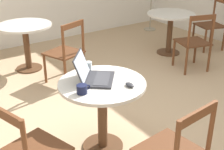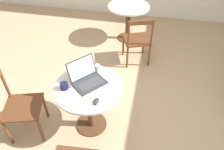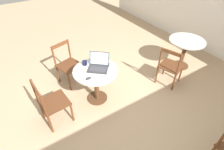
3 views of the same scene
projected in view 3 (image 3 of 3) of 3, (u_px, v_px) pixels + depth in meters
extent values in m
plane|color=tan|center=(119.00, 110.00, 3.25)|extent=(16.00, 16.00, 0.00)
cylinder|color=#51331E|center=(97.00, 98.00, 3.49)|extent=(0.40, 0.40, 0.02)
cylinder|color=#51331E|center=(96.00, 85.00, 3.28)|extent=(0.09, 0.09, 0.65)
cylinder|color=silver|center=(95.00, 71.00, 3.06)|extent=(0.79, 0.79, 0.03)
cylinder|color=#51331E|center=(180.00, 65.00, 4.35)|extent=(0.40, 0.40, 0.02)
cylinder|color=#51331E|center=(183.00, 54.00, 4.13)|extent=(0.09, 0.09, 0.65)
cylinder|color=silver|center=(187.00, 41.00, 3.92)|extent=(0.79, 0.79, 0.03)
cylinder|color=brown|center=(83.00, 73.00, 3.78)|extent=(0.04, 0.04, 0.42)
cylinder|color=brown|center=(69.00, 82.00, 3.56)|extent=(0.04, 0.04, 0.42)
cylinder|color=brown|center=(72.00, 66.00, 3.98)|extent=(0.04, 0.04, 0.42)
cylinder|color=brown|center=(58.00, 74.00, 3.75)|extent=(0.04, 0.04, 0.42)
cube|color=#562F1A|center=(69.00, 65.00, 3.63)|extent=(0.54, 0.54, 0.02)
cylinder|color=brown|center=(69.00, 49.00, 3.69)|extent=(0.04, 0.04, 0.44)
cylinder|color=brown|center=(54.00, 56.00, 3.47)|extent=(0.04, 0.04, 0.44)
cube|color=brown|center=(60.00, 45.00, 3.46)|extent=(0.14, 0.40, 0.07)
cylinder|color=brown|center=(62.00, 99.00, 3.19)|extent=(0.04, 0.04, 0.42)
cylinder|color=brown|center=(72.00, 112.00, 2.95)|extent=(0.04, 0.04, 0.42)
cylinder|color=brown|center=(42.00, 109.00, 3.01)|extent=(0.04, 0.04, 0.42)
cylinder|color=brown|center=(50.00, 124.00, 2.77)|extent=(0.04, 0.04, 0.42)
cube|color=#562F1A|center=(54.00, 102.00, 2.84)|extent=(0.47, 0.47, 0.02)
cylinder|color=brown|center=(35.00, 90.00, 2.72)|extent=(0.04, 0.04, 0.44)
cylinder|color=brown|center=(43.00, 105.00, 2.49)|extent=(0.04, 0.04, 0.44)
cube|color=brown|center=(35.00, 88.00, 2.49)|extent=(0.41, 0.06, 0.07)
cylinder|color=brown|center=(224.00, 136.00, 2.11)|extent=(0.04, 0.04, 0.44)
cylinder|color=brown|center=(164.00, 67.00, 3.96)|extent=(0.04, 0.04, 0.42)
cylinder|color=brown|center=(181.00, 73.00, 3.78)|extent=(0.04, 0.04, 0.42)
cylinder|color=brown|center=(157.00, 75.00, 3.73)|extent=(0.04, 0.04, 0.42)
cylinder|color=brown|center=(174.00, 82.00, 3.55)|extent=(0.04, 0.04, 0.42)
cube|color=#562F1A|center=(171.00, 66.00, 3.61)|extent=(0.55, 0.55, 0.02)
cylinder|color=brown|center=(160.00, 57.00, 3.44)|extent=(0.04, 0.04, 0.44)
cylinder|color=brown|center=(179.00, 64.00, 3.26)|extent=(0.04, 0.04, 0.44)
cube|color=brown|center=(172.00, 53.00, 3.23)|extent=(0.39, 0.16, 0.07)
cube|color=#2D2D33|center=(98.00, 69.00, 3.06)|extent=(0.41, 0.42, 0.02)
cube|color=#38383D|center=(98.00, 69.00, 3.04)|extent=(0.29, 0.31, 0.00)
cube|color=#2D2D33|center=(99.00, 58.00, 3.11)|extent=(0.29, 0.32, 0.23)
cube|color=silver|center=(99.00, 58.00, 3.10)|extent=(0.27, 0.29, 0.20)
ellipsoid|color=#2D2D33|center=(88.00, 78.00, 2.86)|extent=(0.06, 0.10, 0.03)
cylinder|color=#141938|center=(85.00, 63.00, 3.16)|extent=(0.09, 0.09, 0.08)
torus|color=#141938|center=(86.00, 64.00, 3.12)|extent=(0.05, 0.01, 0.05)
cylinder|color=silver|center=(111.00, 64.00, 3.12)|extent=(0.07, 0.07, 0.09)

